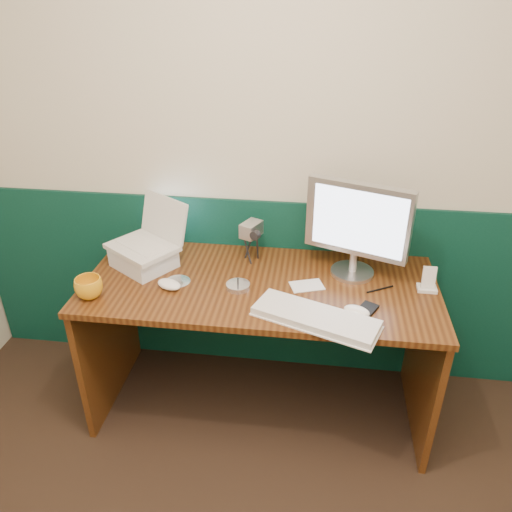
# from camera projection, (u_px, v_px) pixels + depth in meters

# --- Properties ---
(back_wall) EXTENTS (3.50, 0.04, 2.50)m
(back_wall) POSITION_uv_depth(u_px,v_px,m) (299.00, 153.00, 2.33)
(back_wall) COLOR beige
(back_wall) RESTS_ON ground
(wainscot) EXTENTS (3.48, 0.02, 1.00)m
(wainscot) POSITION_uv_depth(u_px,v_px,m) (293.00, 289.00, 2.68)
(wainscot) COLOR #072F27
(wainscot) RESTS_ON ground
(desk) EXTENTS (1.60, 0.70, 0.75)m
(desk) POSITION_uv_depth(u_px,v_px,m) (260.00, 347.00, 2.45)
(desk) COLOR #3B1C0A
(desk) RESTS_ON ground
(laptop_riser) EXTENTS (0.34, 0.33, 0.09)m
(laptop_riser) POSITION_uv_depth(u_px,v_px,m) (144.00, 258.00, 2.38)
(laptop_riser) COLOR silver
(laptop_riser) RESTS_ON desk
(laptop) EXTENTS (0.38, 0.36, 0.25)m
(laptop) POSITION_uv_depth(u_px,v_px,m) (140.00, 225.00, 2.30)
(laptop) COLOR silver
(laptop) RESTS_ON laptop_riser
(monitor) EXTENTS (0.49, 0.29, 0.47)m
(monitor) POSITION_uv_depth(u_px,v_px,m) (357.00, 228.00, 2.23)
(monitor) COLOR silver
(monitor) RESTS_ON desk
(keyboard) EXTENTS (0.53, 0.33, 0.03)m
(keyboard) POSITION_uv_depth(u_px,v_px,m) (315.00, 318.00, 2.00)
(keyboard) COLOR white
(keyboard) RESTS_ON desk
(mouse_right) EXTENTS (0.13, 0.10, 0.04)m
(mouse_right) POSITION_uv_depth(u_px,v_px,m) (357.00, 311.00, 2.04)
(mouse_right) COLOR white
(mouse_right) RESTS_ON desk
(mouse_left) EXTENTS (0.14, 0.11, 0.04)m
(mouse_left) POSITION_uv_depth(u_px,v_px,m) (169.00, 284.00, 2.22)
(mouse_left) COLOR white
(mouse_left) RESTS_ON desk
(mug) EXTENTS (0.14, 0.14, 0.09)m
(mug) POSITION_uv_depth(u_px,v_px,m) (89.00, 288.00, 2.14)
(mug) COLOR orange
(mug) RESTS_ON desk
(camcorder) EXTENTS (0.14, 0.16, 0.20)m
(camcorder) POSITION_uv_depth(u_px,v_px,m) (251.00, 242.00, 2.41)
(camcorder) COLOR #BBBBC0
(camcorder) RESTS_ON desk
(cd_spindle) EXTENTS (0.11, 0.11, 0.02)m
(cd_spindle) POSITION_uv_depth(u_px,v_px,m) (238.00, 286.00, 2.22)
(cd_spindle) COLOR silver
(cd_spindle) RESTS_ON desk
(cd_loose_a) EXTENTS (0.12, 0.12, 0.00)m
(cd_loose_a) POSITION_uv_depth(u_px,v_px,m) (178.00, 281.00, 2.28)
(cd_loose_a) COLOR silver
(cd_loose_a) RESTS_ON desk
(pen) EXTENTS (0.12, 0.08, 0.01)m
(pen) POSITION_uv_depth(u_px,v_px,m) (380.00, 289.00, 2.21)
(pen) COLOR black
(pen) RESTS_ON desk
(papers) EXTENTS (0.17, 0.14, 0.00)m
(papers) POSITION_uv_depth(u_px,v_px,m) (307.00, 286.00, 2.24)
(papers) COLOR white
(papers) RESTS_ON desk
(dock) EXTENTS (0.09, 0.07, 0.02)m
(dock) POSITION_uv_depth(u_px,v_px,m) (427.00, 288.00, 2.21)
(dock) COLOR white
(dock) RESTS_ON desk
(music_player) EXTENTS (0.06, 0.03, 0.10)m
(music_player) POSITION_uv_depth(u_px,v_px,m) (429.00, 277.00, 2.18)
(music_player) COLOR white
(music_player) RESTS_ON dock
(pda) EXTENTS (0.11, 0.13, 0.01)m
(pda) POSITION_uv_depth(u_px,v_px,m) (367.00, 310.00, 2.07)
(pda) COLOR black
(pda) RESTS_ON desk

